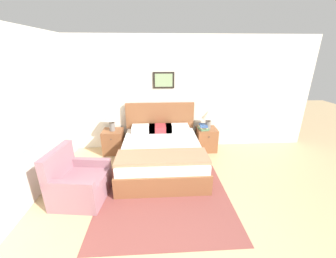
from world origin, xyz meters
The scene contains 12 objects.
wall_back centered at (0.00, 3.17, 1.30)m, with size 6.84×0.09×2.60m.
wall_left centered at (-2.25, 1.55, 1.30)m, with size 0.08×5.54×2.60m.
area_rug_main centered at (-0.17, 1.13, 0.00)m, with size 2.10×1.94×0.01m.
bed centered at (-0.18, 2.15, 0.30)m, with size 1.60×1.93×1.13m.
armchair centered at (-1.53, 1.24, 0.28)m, with size 0.84×0.86×0.85m.
nightstand_near_window centered at (-1.28, 2.87, 0.27)m, with size 0.45×0.47×0.54m.
nightstand_by_door centered at (0.92, 2.87, 0.27)m, with size 0.45×0.47×0.54m.
table_lamp_near_window centered at (-1.28, 2.86, 0.87)m, with size 0.31×0.31×0.46m.
table_lamp_by_door centered at (0.93, 2.86, 0.87)m, with size 0.31×0.31×0.46m.
book_thick_bottom centered at (0.81, 2.82, 0.57)m, with size 0.23×0.29×0.04m.
book_hardcover_middle centered at (0.81, 2.82, 0.60)m, with size 0.19×0.22×0.04m.
book_novel_upper centered at (0.81, 2.82, 0.64)m, with size 0.19×0.29×0.03m.
Camera 1 is at (-0.27, -1.60, 2.21)m, focal length 22.00 mm.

